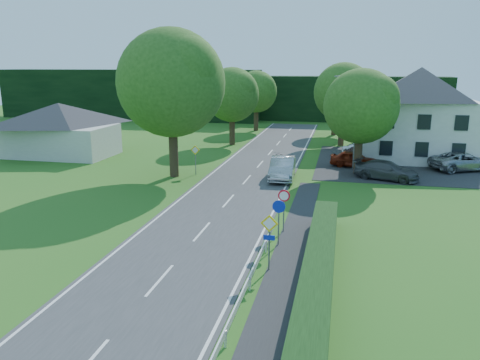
% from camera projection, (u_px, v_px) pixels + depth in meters
% --- Properties ---
extents(road, '(7.00, 80.00, 0.04)m').
position_uv_depth(road, '(235.00, 193.00, 32.88)').
color(road, '#39393B').
rests_on(road, ground).
extents(footpath, '(1.50, 44.00, 0.04)m').
position_uv_depth(footpath, '(259.00, 351.00, 14.78)').
color(footpath, '#262629').
rests_on(footpath, ground).
extents(parking_pad, '(14.00, 16.00, 0.04)m').
position_uv_depth(parking_pad, '(395.00, 164.00, 42.68)').
color(parking_pad, '#262629').
rests_on(parking_pad, ground).
extents(line_edge_left, '(0.12, 80.00, 0.01)m').
position_uv_depth(line_edge_left, '(191.00, 190.00, 33.56)').
color(line_edge_left, white).
rests_on(line_edge_left, road).
extents(line_edge_right, '(0.12, 80.00, 0.01)m').
position_uv_depth(line_edge_right, '(281.00, 196.00, 32.19)').
color(line_edge_right, white).
rests_on(line_edge_right, road).
extents(line_centre, '(0.12, 80.00, 0.01)m').
position_uv_depth(line_centre, '(235.00, 193.00, 32.88)').
color(line_centre, white).
rests_on(line_centre, road).
extents(tree_main, '(9.40, 9.40, 11.64)m').
position_uv_depth(tree_main, '(172.00, 104.00, 36.54)').
color(tree_main, '#294F17').
rests_on(tree_main, ground).
extents(tree_left_far, '(7.00, 7.00, 8.58)m').
position_uv_depth(tree_left_far, '(232.00, 106.00, 51.86)').
color(tree_left_far, '#294F17').
rests_on(tree_left_far, ground).
extents(tree_right_far, '(7.40, 7.40, 9.09)m').
position_uv_depth(tree_right_far, '(343.00, 105.00, 51.17)').
color(tree_right_far, '#294F17').
rests_on(tree_right_far, ground).
extents(tree_left_back, '(6.60, 6.60, 8.07)m').
position_uv_depth(tree_left_back, '(256.00, 101.00, 63.19)').
color(tree_left_back, '#294F17').
rests_on(tree_left_back, ground).
extents(tree_right_back, '(6.20, 6.20, 7.56)m').
position_uv_depth(tree_right_back, '(335.00, 105.00, 59.15)').
color(tree_right_back, '#294F17').
rests_on(tree_right_back, ground).
extents(tree_right_mid, '(7.00, 7.00, 8.58)m').
position_uv_depth(tree_right_mid, '(360.00, 122.00, 37.65)').
color(tree_right_mid, '#294F17').
rests_on(tree_right_mid, ground).
extents(treeline_left, '(44.00, 6.00, 8.00)m').
position_uv_depth(treeline_left, '(128.00, 94.00, 77.61)').
color(treeline_left, black).
rests_on(treeline_left, ground).
extents(treeline_right, '(30.00, 5.00, 7.00)m').
position_uv_depth(treeline_right, '(350.00, 99.00, 73.96)').
color(treeline_right, black).
rests_on(treeline_right, ground).
extents(bungalow_left, '(11.00, 6.50, 5.20)m').
position_uv_depth(bungalow_left, '(60.00, 128.00, 45.91)').
color(bungalow_left, '#B2B2AE').
rests_on(bungalow_left, ground).
extents(house_white, '(10.60, 8.40, 8.60)m').
position_uv_depth(house_white, '(418.00, 113.00, 44.05)').
color(house_white, silver).
rests_on(house_white, ground).
extents(streetlight, '(2.03, 0.18, 8.00)m').
position_uv_depth(streetlight, '(354.00, 117.00, 39.60)').
color(streetlight, slate).
rests_on(streetlight, ground).
extents(sign_priority_right, '(0.78, 0.09, 2.59)m').
position_uv_depth(sign_priority_right, '(269.00, 232.00, 20.16)').
color(sign_priority_right, slate).
rests_on(sign_priority_right, ground).
extents(sign_roundabout, '(0.64, 0.08, 2.37)m').
position_uv_depth(sign_roundabout, '(279.00, 214.00, 23.04)').
color(sign_roundabout, slate).
rests_on(sign_roundabout, ground).
extents(sign_speed_limit, '(0.64, 0.11, 2.37)m').
position_uv_depth(sign_speed_limit, '(284.00, 201.00, 24.90)').
color(sign_speed_limit, slate).
rests_on(sign_speed_limit, ground).
extents(sign_priority_left, '(0.78, 0.09, 2.44)m').
position_uv_depth(sign_priority_left, '(195.00, 154.00, 38.14)').
color(sign_priority_left, slate).
rests_on(sign_priority_left, ground).
extents(moving_car, '(2.10, 5.31, 1.72)m').
position_uv_depth(moving_car, '(282.00, 168.00, 36.80)').
color(moving_car, '#A9A9AD').
rests_on(moving_car, road).
extents(motorcycle, '(1.04, 1.86, 0.92)m').
position_uv_depth(motorcycle, '(279.00, 156.00, 43.51)').
color(motorcycle, black).
rests_on(motorcycle, road).
extents(parked_car_red, '(4.30, 2.20, 1.40)m').
position_uv_depth(parked_car_red, '(354.00, 159.00, 41.11)').
color(parked_car_red, maroon).
rests_on(parked_car_red, parking_pad).
extents(parked_car_silver_a, '(4.53, 1.97, 1.45)m').
position_uv_depth(parked_car_silver_a, '(366.00, 151.00, 44.67)').
color(parked_car_silver_a, '#A0A0A4').
rests_on(parked_car_silver_a, parking_pad).
extents(parked_car_grey, '(5.36, 3.58, 1.44)m').
position_uv_depth(parked_car_grey, '(386.00, 170.00, 36.62)').
color(parked_car_grey, '#444549').
rests_on(parked_car_grey, parking_pad).
extents(parked_car_silver_b, '(6.17, 4.67, 1.56)m').
position_uv_depth(parked_car_silver_b, '(463.00, 161.00, 39.79)').
color(parked_car_silver_b, '#9F9FA6').
rests_on(parked_car_silver_b, parking_pad).
extents(parasol, '(2.15, 2.18, 1.80)m').
position_uv_depth(parasol, '(389.00, 150.00, 44.44)').
color(parasol, red).
rests_on(parasol, parking_pad).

